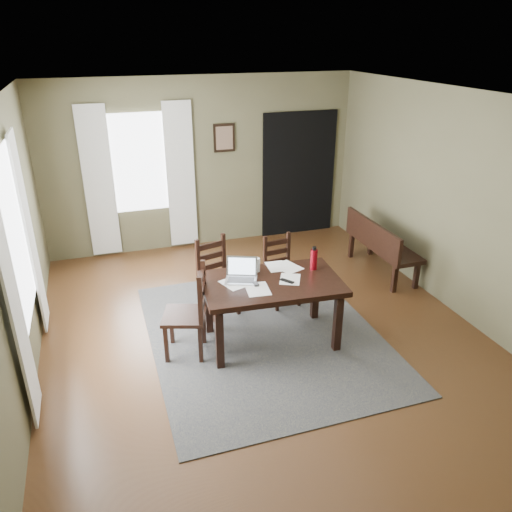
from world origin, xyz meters
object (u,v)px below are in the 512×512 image
object	(u,v)px
chair_back_left	(217,278)
water_bottle	(314,259)
chair_end	(189,313)
laptop	(241,274)
dining_table	(272,289)
chair_back_right	(281,271)
bench	(379,242)

from	to	relation	value
chair_back_left	water_bottle	size ratio (longest dim) A/B	3.49
chair_end	chair_back_left	xyz separation A→B (m)	(0.51, 0.80, -0.03)
chair_end	water_bottle	xyz separation A→B (m)	(1.48, 0.09, 0.39)
laptop	water_bottle	distance (m)	0.86
dining_table	laptop	xyz separation A→B (m)	(-0.30, 0.16, 0.16)
chair_back_right	water_bottle	distance (m)	0.83
chair_back_left	laptop	bearing A→B (deg)	-95.34
dining_table	bench	size ratio (longest dim) A/B	1.10
bench	laptop	bearing A→B (deg)	113.45
dining_table	chair_back_left	bearing A→B (deg)	120.28
chair_end	chair_back_left	world-z (taller)	chair_end
chair_end	chair_back_right	xyz separation A→B (m)	(1.35, 0.77, -0.06)
chair_end	laptop	distance (m)	0.71
chair_back_right	bench	size ratio (longest dim) A/B	0.63
chair_back_right	bench	distance (m)	1.72
chair_back_right	laptop	distance (m)	1.06
dining_table	chair_end	xyz separation A→B (m)	(-0.92, 0.05, -0.17)
dining_table	chair_back_right	xyz separation A→B (m)	(0.43, 0.82, -0.23)
dining_table	bench	bearing A→B (deg)	33.82
chair_back_right	laptop	bearing A→B (deg)	-144.98
dining_table	chair_back_left	size ratio (longest dim) A/B	1.63
chair_back_left	bench	xyz separation A→B (m)	(2.52, 0.36, 0.01)
dining_table	laptop	distance (m)	0.37
chair_end	chair_back_right	size ratio (longest dim) A/B	1.15
dining_table	chair_back_right	world-z (taller)	chair_back_right
chair_back_left	water_bottle	distance (m)	1.28
bench	laptop	world-z (taller)	laptop
dining_table	water_bottle	size ratio (longest dim) A/B	5.70
chair_end	bench	world-z (taller)	chair_end
chair_back_left	chair_back_right	distance (m)	0.85
chair_back_left	chair_back_right	bearing A→B (deg)	-16.66
bench	water_bottle	size ratio (longest dim) A/B	5.16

